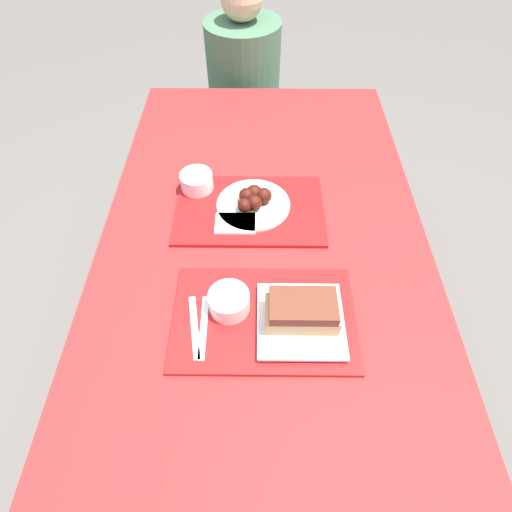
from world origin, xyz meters
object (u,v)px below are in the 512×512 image
at_px(bowl_coleslaw_near, 229,301).
at_px(wings_plate_far, 253,201).
at_px(tray_far, 250,210).
at_px(person_seated_across, 244,72).
at_px(brisket_sandwich_plate, 302,315).
at_px(bowl_coleslaw_far, 197,180).
at_px(tray_near, 264,318).

xyz_separation_m(bowl_coleslaw_near, wings_plate_far, (0.05, 0.36, -0.01)).
bearing_deg(wings_plate_far, bowl_coleslaw_near, -98.56).
bearing_deg(bowl_coleslaw_near, wings_plate_far, 81.44).
height_order(bowl_coleslaw_near, wings_plate_far, wings_plate_far).
bearing_deg(tray_far, person_seated_across, 92.83).
xyz_separation_m(bowl_coleslaw_near, brisket_sandwich_plate, (0.17, -0.04, 0.01)).
distance_m(bowl_coleslaw_near, wings_plate_far, 0.36).
height_order(tray_far, bowl_coleslaw_far, bowl_coleslaw_far).
distance_m(wings_plate_far, person_seated_across, 0.93).
relative_size(tray_far, bowl_coleslaw_far, 4.42).
relative_size(bowl_coleslaw_near, brisket_sandwich_plate, 0.49).
relative_size(brisket_sandwich_plate, person_seated_across, 0.31).
bearing_deg(bowl_coleslaw_far, person_seated_across, 81.98).
height_order(tray_near, bowl_coleslaw_far, bowl_coleslaw_far).
height_order(brisket_sandwich_plate, wings_plate_far, brisket_sandwich_plate).
bearing_deg(bowl_coleslaw_far, bowl_coleslaw_near, -74.30).
bearing_deg(tray_far, bowl_coleslaw_near, -97.05).
bearing_deg(bowl_coleslaw_near, tray_near, -16.92).
relative_size(tray_far, wings_plate_far, 2.00).
xyz_separation_m(tray_far, bowl_coleslaw_far, (-0.17, 0.09, 0.04)).
relative_size(bowl_coleslaw_far, person_seated_across, 0.15).
distance_m(bowl_coleslaw_near, person_seated_across, 1.29).
bearing_deg(bowl_coleslaw_far, brisket_sandwich_plate, -58.38).
xyz_separation_m(bowl_coleslaw_near, bowl_coleslaw_far, (-0.12, 0.44, 0.00)).
relative_size(tray_near, bowl_coleslaw_far, 4.42).
bearing_deg(brisket_sandwich_plate, tray_near, 169.81).
bearing_deg(tray_far, brisket_sandwich_plate, -71.64).
bearing_deg(person_seated_across, tray_far, -87.17).
bearing_deg(wings_plate_far, tray_far, -131.75).
bearing_deg(brisket_sandwich_plate, wings_plate_far, 106.36).
height_order(tray_far, wings_plate_far, wings_plate_far).
distance_m(tray_near, tray_far, 0.38).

